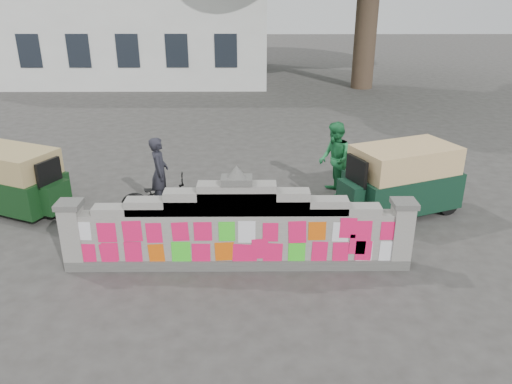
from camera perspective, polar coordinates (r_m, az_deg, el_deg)
ground at (r=9.55m, az=-2.07°, el=-8.42°), size 100.00×100.00×0.00m
parapet_wall at (r=9.19m, az=-2.13°, el=-4.42°), size 6.48×0.44×2.01m
building at (r=31.06m, az=-14.92°, el=20.09°), size 16.00×10.00×8.90m
cyclist_bike at (r=11.52m, az=-10.75°, el=-0.54°), size 1.89×0.88×0.96m
cyclist_rider at (r=11.39m, az=-10.87°, el=1.00°), size 0.47×0.64×1.62m
pedestrian at (r=12.51m, az=8.96°, el=3.68°), size 0.80×0.98×1.87m
rickshaw_left at (r=12.82m, az=-25.92°, el=1.31°), size 2.75×2.07×1.48m
rickshaw_right at (r=11.87m, az=16.16°, el=1.45°), size 2.96×2.17×1.59m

